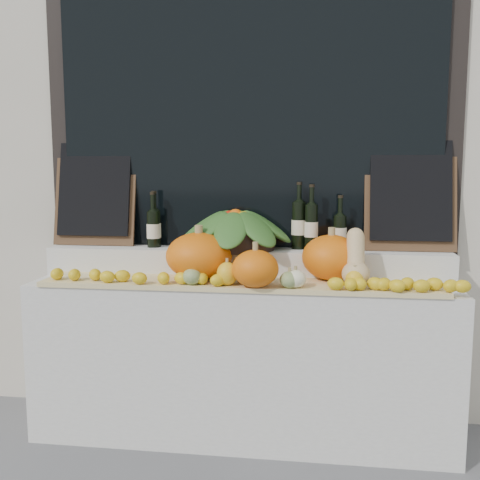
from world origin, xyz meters
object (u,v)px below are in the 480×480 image
wine_bottle_tall (299,225)px  pumpkin_left (199,256)px  produce_bowl (236,229)px  pumpkin_right (331,257)px  butternut_squash (356,261)px

wine_bottle_tall → pumpkin_left: bearing=-152.2°
wine_bottle_tall → produce_bowl: bearing=-170.9°
pumpkin_right → wine_bottle_tall: (-0.18, 0.20, 0.15)m
pumpkin_left → wine_bottle_tall: 0.61m
pumpkin_left → butternut_squash: butternut_squash is taller
butternut_squash → wine_bottle_tall: (-0.30, 0.33, 0.15)m
pumpkin_right → wine_bottle_tall: 0.31m
pumpkin_left → butternut_squash: size_ratio=1.24×
pumpkin_left → produce_bowl: bearing=52.6°
butternut_squash → produce_bowl: bearing=157.8°
butternut_squash → produce_bowl: produce_bowl is taller
butternut_squash → pumpkin_left: bearing=176.6°
pumpkin_right → produce_bowl: size_ratio=0.46×
pumpkin_right → produce_bowl: (-0.54, 0.14, 0.13)m
produce_bowl → pumpkin_left: bearing=-127.4°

